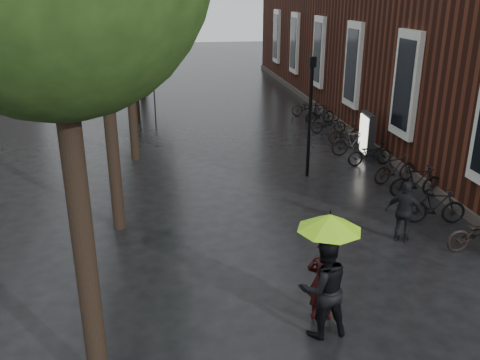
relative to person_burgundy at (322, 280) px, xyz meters
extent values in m
cube|color=silver|center=(5.41, 8.19, 2.17)|extent=(0.25, 1.60, 3.60)
cube|color=black|center=(5.31, 8.19, 2.17)|extent=(0.10, 1.20, 3.00)
cube|color=silver|center=(5.41, 13.19, 2.17)|extent=(0.25, 1.60, 3.60)
cube|color=black|center=(5.31, 13.19, 2.17)|extent=(0.10, 1.20, 3.00)
cube|color=silver|center=(5.41, 18.19, 2.17)|extent=(0.25, 1.60, 3.60)
cube|color=black|center=(5.31, 18.19, 2.17)|extent=(0.10, 1.20, 3.00)
cube|color=silver|center=(5.41, 23.19, 2.17)|extent=(0.25, 1.60, 3.60)
cube|color=black|center=(5.31, 23.19, 2.17)|extent=(0.10, 1.20, 3.00)
cube|color=silver|center=(5.41, 28.19, 2.17)|extent=(0.25, 1.60, 3.60)
cube|color=black|center=(5.31, 28.19, 2.17)|extent=(0.10, 1.20, 3.00)
cube|color=#3F3833|center=(5.56, 17.19, -0.68)|extent=(0.40, 33.00, 0.30)
cylinder|color=black|center=(-4.04, -1.31, 1.50)|extent=(0.32, 0.32, 4.68)
cylinder|color=black|center=(-4.14, 4.69, 1.42)|extent=(0.32, 0.32, 4.51)
cylinder|color=black|center=(-3.94, 10.69, 1.64)|extent=(0.32, 0.32, 4.95)
cylinder|color=black|center=(-4.09, 16.69, 1.37)|extent=(0.32, 0.32, 4.40)
cylinder|color=black|center=(-3.99, 22.69, 1.56)|extent=(0.32, 0.32, 4.79)
cylinder|color=black|center=(-4.04, 28.69, 1.45)|extent=(0.32, 0.32, 4.57)
imported|color=black|center=(0.00, 0.00, 0.00)|extent=(0.67, 0.50, 1.67)
imported|color=black|center=(-0.14, -0.46, 0.14)|extent=(1.02, 0.84, 1.95)
cylinder|color=black|center=(0.01, -0.15, 0.52)|extent=(0.02, 0.02, 1.52)
cone|color=#9BF619|center=(0.01, -0.15, 1.28)|extent=(1.19, 1.19, 0.30)
cylinder|color=black|center=(0.01, -0.15, 1.47)|extent=(0.02, 0.02, 0.08)
imported|color=black|center=(3.02, 2.83, -0.04)|extent=(0.99, 0.85, 1.60)
imported|color=black|center=(4.66, 2.11, -0.38)|extent=(1.76, 0.70, 0.91)
imported|color=black|center=(4.36, 3.71, -0.34)|extent=(1.71, 0.76, 0.99)
imported|color=black|center=(4.75, 5.54, -0.32)|extent=(1.74, 0.58, 1.03)
imported|color=black|center=(4.65, 6.83, -0.34)|extent=(1.71, 0.84, 0.99)
imported|color=black|center=(4.53, 8.68, -0.39)|extent=(1.73, 0.70, 0.89)
imported|color=black|center=(4.38, 9.96, -0.31)|extent=(1.76, 0.61, 1.04)
imported|color=black|center=(4.64, 11.53, -0.38)|extent=(1.54, 0.49, 0.92)
imported|color=black|center=(4.45, 13.22, -0.42)|extent=(1.62, 0.68, 0.83)
imported|color=black|center=(4.60, 15.02, -0.38)|extent=(1.56, 0.64, 0.91)
imported|color=black|center=(4.49, 16.60, -0.38)|extent=(1.78, 0.76, 0.91)
cube|color=black|center=(4.78, 9.70, 0.01)|extent=(0.23, 1.12, 1.70)
cube|color=beige|center=(4.66, 9.70, 0.06)|extent=(0.04, 0.94, 1.39)
cylinder|color=black|center=(1.97, 7.91, 1.05)|extent=(0.11, 0.11, 3.77)
cube|color=black|center=(1.97, 7.91, 3.03)|extent=(0.21, 0.21, 0.33)
sphere|color=#FFE5B2|center=(1.97, 7.91, 3.03)|extent=(0.17, 0.17, 0.17)
cylinder|color=#262628|center=(-3.19, 15.74, 0.42)|extent=(0.06, 0.06, 2.50)
cylinder|color=#0D4491|center=(-3.09, 15.74, 1.67)|extent=(0.03, 0.50, 0.50)
camera|label=1|loc=(-2.82, -8.02, 5.14)|focal=38.00mm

